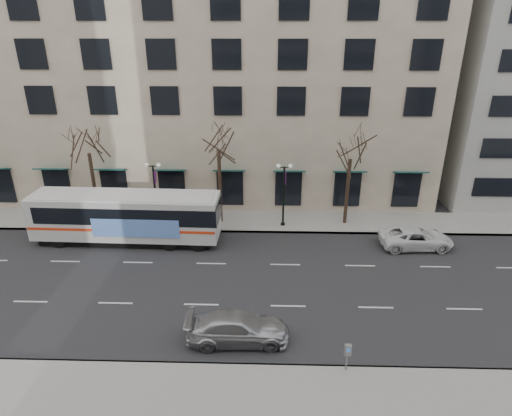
{
  "coord_description": "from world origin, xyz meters",
  "views": [
    {
      "loc": [
        3.73,
        -22.62,
        14.86
      ],
      "look_at": [
        3.02,
        2.59,
        4.0
      ],
      "focal_mm": 30.0,
      "sensor_mm": 36.0,
      "label": 1
    }
  ],
  "objects_px": {
    "tree_far_right": "(351,147)",
    "city_bus": "(127,216)",
    "pay_station": "(348,352)",
    "white_pickup": "(416,238)",
    "lamp_post_right": "(284,192)",
    "silver_car": "(238,328)",
    "lamp_post_left": "(155,191)",
    "tree_far_mid": "(218,139)",
    "tree_far_left": "(87,141)"
  },
  "relations": [
    {
      "from": "pay_station",
      "to": "white_pickup",
      "type": "bearing_deg",
      "value": 58.83
    },
    {
      "from": "tree_far_right",
      "to": "silver_car",
      "type": "xyz_separation_m",
      "value": [
        -7.68,
        -14.02,
        -5.67
      ]
    },
    {
      "from": "tree_far_right",
      "to": "pay_station",
      "type": "xyz_separation_m",
      "value": [
        -2.54,
        -16.1,
        -5.23
      ]
    },
    {
      "from": "city_bus",
      "to": "lamp_post_left",
      "type": "bearing_deg",
      "value": 63.26
    },
    {
      "from": "tree_far_right",
      "to": "silver_car",
      "type": "relative_size",
      "value": 1.55
    },
    {
      "from": "silver_car",
      "to": "white_pickup",
      "type": "distance_m",
      "value": 15.93
    },
    {
      "from": "tree_far_left",
      "to": "city_bus",
      "type": "bearing_deg",
      "value": -43.07
    },
    {
      "from": "tree_far_right",
      "to": "city_bus",
      "type": "distance_m",
      "value": 17.35
    },
    {
      "from": "tree_far_mid",
      "to": "tree_far_right",
      "type": "distance_m",
      "value": 10.01
    },
    {
      "from": "lamp_post_right",
      "to": "silver_car",
      "type": "distance_m",
      "value": 13.86
    },
    {
      "from": "lamp_post_left",
      "to": "pay_station",
      "type": "bearing_deg",
      "value": -51.22
    },
    {
      "from": "tree_far_mid",
      "to": "city_bus",
      "type": "relative_size",
      "value": 0.62
    },
    {
      "from": "tree_far_left",
      "to": "pay_station",
      "type": "bearing_deg",
      "value": -42.68
    },
    {
      "from": "tree_far_left",
      "to": "pay_station",
      "type": "distance_m",
      "value": 24.38
    },
    {
      "from": "lamp_post_right",
      "to": "lamp_post_left",
      "type": "bearing_deg",
      "value": 180.0
    },
    {
      "from": "tree_far_left",
      "to": "city_bus",
      "type": "height_order",
      "value": "tree_far_left"
    },
    {
      "from": "tree_far_right",
      "to": "pay_station",
      "type": "distance_m",
      "value": 17.12
    },
    {
      "from": "tree_far_mid",
      "to": "lamp_post_right",
      "type": "height_order",
      "value": "tree_far_mid"
    },
    {
      "from": "lamp_post_right",
      "to": "white_pickup",
      "type": "bearing_deg",
      "value": -18.34
    },
    {
      "from": "lamp_post_left",
      "to": "silver_car",
      "type": "height_order",
      "value": "lamp_post_left"
    },
    {
      "from": "tree_far_mid",
      "to": "white_pickup",
      "type": "distance_m",
      "value": 16.19
    },
    {
      "from": "tree_far_mid",
      "to": "silver_car",
      "type": "bearing_deg",
      "value": -80.59
    },
    {
      "from": "tree_far_left",
      "to": "white_pickup",
      "type": "height_order",
      "value": "tree_far_left"
    },
    {
      "from": "lamp_post_left",
      "to": "tree_far_right",
      "type": "bearing_deg",
      "value": 2.29
    },
    {
      "from": "lamp_post_left",
      "to": "pay_station",
      "type": "xyz_separation_m",
      "value": [
        12.45,
        -15.5,
        -1.75
      ]
    },
    {
      "from": "tree_far_left",
      "to": "lamp_post_left",
      "type": "height_order",
      "value": "tree_far_left"
    },
    {
      "from": "lamp_post_left",
      "to": "lamp_post_right",
      "type": "relative_size",
      "value": 1.0
    },
    {
      "from": "silver_car",
      "to": "pay_station",
      "type": "relative_size",
      "value": 3.62
    },
    {
      "from": "tree_far_left",
      "to": "pay_station",
      "type": "relative_size",
      "value": 5.8
    },
    {
      "from": "lamp_post_right",
      "to": "silver_car",
      "type": "relative_size",
      "value": 1.0
    },
    {
      "from": "tree_far_right",
      "to": "tree_far_left",
      "type": "bearing_deg",
      "value": 180.0
    },
    {
      "from": "lamp_post_left",
      "to": "silver_car",
      "type": "bearing_deg",
      "value": -61.41
    },
    {
      "from": "tree_far_right",
      "to": "silver_car",
      "type": "height_order",
      "value": "tree_far_right"
    },
    {
      "from": "tree_far_mid",
      "to": "silver_car",
      "type": "xyz_separation_m",
      "value": [
        2.32,
        -14.02,
        -6.15
      ]
    },
    {
      "from": "pay_station",
      "to": "lamp_post_left",
      "type": "bearing_deg",
      "value": 127.21
    },
    {
      "from": "city_bus",
      "to": "tree_far_left",
      "type": "bearing_deg",
      "value": 138.42
    },
    {
      "from": "tree_far_left",
      "to": "lamp_post_right",
      "type": "bearing_deg",
      "value": -2.29
    },
    {
      "from": "lamp_post_right",
      "to": "city_bus",
      "type": "height_order",
      "value": "lamp_post_right"
    },
    {
      "from": "white_pickup",
      "to": "pay_station",
      "type": "distance_m",
      "value": 14.22
    },
    {
      "from": "tree_far_mid",
      "to": "white_pickup",
      "type": "relative_size",
      "value": 1.66
    },
    {
      "from": "city_bus",
      "to": "tree_far_mid",
      "type": "bearing_deg",
      "value": 28.71
    },
    {
      "from": "pay_station",
      "to": "tree_far_mid",
      "type": "bearing_deg",
      "value": 113.3
    },
    {
      "from": "city_bus",
      "to": "silver_car",
      "type": "height_order",
      "value": "city_bus"
    },
    {
      "from": "tree_far_left",
      "to": "tree_far_mid",
      "type": "relative_size",
      "value": 0.98
    },
    {
      "from": "silver_car",
      "to": "lamp_post_left",
      "type": "bearing_deg",
      "value": 26.09
    },
    {
      "from": "tree_far_mid",
      "to": "white_pickup",
      "type": "height_order",
      "value": "tree_far_mid"
    },
    {
      "from": "lamp_post_right",
      "to": "silver_car",
      "type": "xyz_separation_m",
      "value": [
        -2.69,
        -13.42,
        -2.19
      ]
    },
    {
      "from": "white_pickup",
      "to": "lamp_post_right",
      "type": "bearing_deg",
      "value": 69.02
    },
    {
      "from": "tree_far_mid",
      "to": "lamp_post_left",
      "type": "bearing_deg",
      "value": -173.15
    },
    {
      "from": "tree_far_mid",
      "to": "pay_station",
      "type": "relative_size",
      "value": 5.95
    }
  ]
}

